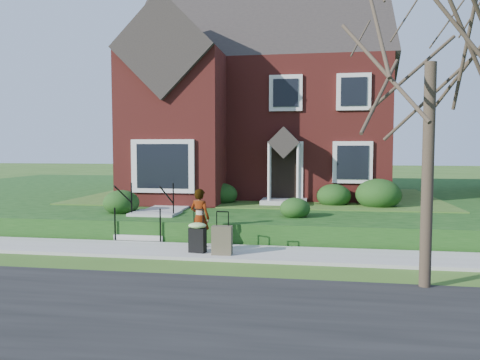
% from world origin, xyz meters
% --- Properties ---
extents(ground, '(120.00, 120.00, 0.00)m').
position_xyz_m(ground, '(0.00, 0.00, 0.00)').
color(ground, '#2D5119').
rests_on(ground, ground).
extents(street, '(60.00, 6.00, 0.01)m').
position_xyz_m(street, '(0.00, -5.00, 0.01)').
color(street, black).
rests_on(street, ground).
extents(sidewalk, '(60.00, 1.60, 0.08)m').
position_xyz_m(sidewalk, '(0.00, 0.00, 0.04)').
color(sidewalk, '#9E9B93').
rests_on(sidewalk, ground).
extents(terrace, '(44.00, 20.00, 0.60)m').
position_xyz_m(terrace, '(4.00, 10.90, 0.30)').
color(terrace, '#0F370F').
rests_on(terrace, ground).
extents(walkway, '(1.20, 6.00, 0.06)m').
position_xyz_m(walkway, '(-2.50, 5.00, 0.63)').
color(walkway, '#9E9B93').
rests_on(walkway, terrace).
extents(main_house, '(10.40, 10.20, 9.40)m').
position_xyz_m(main_house, '(-0.21, 9.61, 5.26)').
color(main_house, maroon).
rests_on(main_house, terrace).
extents(front_steps, '(1.40, 2.02, 1.50)m').
position_xyz_m(front_steps, '(-2.50, 1.84, 0.47)').
color(front_steps, '#9E9B93').
rests_on(front_steps, ground).
extents(foundation_shrubs, '(10.05, 4.10, 1.08)m').
position_xyz_m(foundation_shrubs, '(0.52, 4.82, 1.06)').
color(foundation_shrubs, black).
rests_on(foundation_shrubs, terrace).
extents(woman, '(0.63, 0.51, 1.50)m').
position_xyz_m(woman, '(-0.63, 0.40, 0.83)').
color(woman, '#999999').
rests_on(woman, sidewalk).
extents(suitcase_black, '(0.49, 0.43, 1.06)m').
position_xyz_m(suitcase_black, '(-0.53, -0.26, 0.49)').
color(suitcase_black, black).
rests_on(suitcase_black, sidewalk).
extents(suitcase_olive, '(0.48, 0.27, 1.03)m').
position_xyz_m(suitcase_olive, '(0.10, -0.39, 0.43)').
color(suitcase_olive, '#4E4734').
rests_on(suitcase_olive, sidewalk).
extents(tree_verge, '(4.58, 4.58, 6.55)m').
position_xyz_m(tree_verge, '(4.34, -2.10, 4.58)').
color(tree_verge, '#413628').
rests_on(tree_verge, ground).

